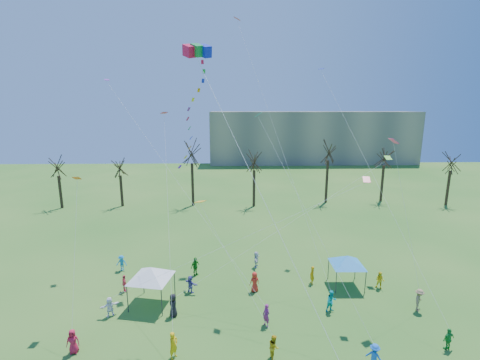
{
  "coord_description": "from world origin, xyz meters",
  "views": [
    {
      "loc": [
        -2.07,
        -17.96,
        15.94
      ],
      "look_at": [
        -1.46,
        5.0,
        11.0
      ],
      "focal_mm": 25.0,
      "sensor_mm": 36.0,
      "label": 1
    }
  ],
  "objects_px": {
    "canopy_tent_white": "(151,273)",
    "canopy_tent_blue": "(347,260)",
    "big_box_kite": "(197,117)",
    "distant_building": "(311,137)"
  },
  "relations": [
    {
      "from": "big_box_kite",
      "to": "canopy_tent_white",
      "type": "height_order",
      "value": "big_box_kite"
    },
    {
      "from": "canopy_tent_white",
      "to": "canopy_tent_blue",
      "type": "xyz_separation_m",
      "value": [
        17.04,
        2.44,
        -0.28
      ]
    },
    {
      "from": "big_box_kite",
      "to": "canopy_tent_white",
      "type": "distance_m",
      "value": 13.34
    },
    {
      "from": "distant_building",
      "to": "big_box_kite",
      "type": "relative_size",
      "value": 2.64
    },
    {
      "from": "distant_building",
      "to": "canopy_tent_white",
      "type": "distance_m",
      "value": 80.93
    },
    {
      "from": "distant_building",
      "to": "big_box_kite",
      "type": "bearing_deg",
      "value": -109.15
    },
    {
      "from": "distant_building",
      "to": "canopy_tent_blue",
      "type": "height_order",
      "value": "distant_building"
    },
    {
      "from": "canopy_tent_white",
      "to": "canopy_tent_blue",
      "type": "bearing_deg",
      "value": 8.15
    },
    {
      "from": "big_box_kite",
      "to": "canopy_tent_white",
      "type": "relative_size",
      "value": 5.25
    },
    {
      "from": "canopy_tent_blue",
      "to": "distant_building",
      "type": "bearing_deg",
      "value": 79.32
    }
  ]
}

